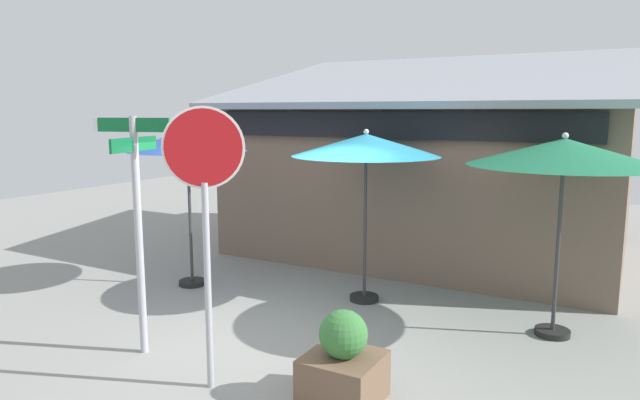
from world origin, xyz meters
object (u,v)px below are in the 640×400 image
(patio_umbrella_royal_blue_left, at_px, (187,142))
(sidewalk_planter, at_px, (343,364))
(stop_sign, at_px, (205,193))
(patio_umbrella_teal_center, at_px, (366,147))
(street_sign_post, at_px, (137,209))
(patio_umbrella_forest_green_right, at_px, (564,154))

(patio_umbrella_royal_blue_left, relative_size, sidewalk_planter, 2.84)
(stop_sign, bearing_deg, sidewalk_planter, 17.25)
(patio_umbrella_teal_center, bearing_deg, patio_umbrella_royal_blue_left, -166.41)
(stop_sign, bearing_deg, street_sign_post, 167.22)
(patio_umbrella_royal_blue_left, bearing_deg, stop_sign, -45.21)
(patio_umbrella_teal_center, relative_size, sidewalk_planter, 2.77)
(patio_umbrella_teal_center, height_order, sidewalk_planter, patio_umbrella_teal_center)
(patio_umbrella_royal_blue_left, height_order, patio_umbrella_forest_green_right, patio_umbrella_royal_blue_left)
(patio_umbrella_royal_blue_left, xyz_separation_m, sidewalk_planter, (3.93, -2.19, -2.00))
(sidewalk_planter, bearing_deg, patio_umbrella_forest_green_right, 60.48)
(sidewalk_planter, bearing_deg, street_sign_post, -177.19)
(patio_umbrella_forest_green_right, relative_size, sidewalk_planter, 2.77)
(street_sign_post, relative_size, patio_umbrella_forest_green_right, 1.08)
(patio_umbrella_royal_blue_left, height_order, patio_umbrella_teal_center, patio_umbrella_royal_blue_left)
(stop_sign, xyz_separation_m, patio_umbrella_teal_center, (0.24, 3.29, 0.29))
(stop_sign, distance_m, patio_umbrella_teal_center, 3.31)
(patio_umbrella_royal_blue_left, distance_m, sidewalk_planter, 4.92)
(street_sign_post, xyz_separation_m, stop_sign, (1.27, -0.29, 0.31))
(street_sign_post, relative_size, sidewalk_planter, 2.99)
(patio_umbrella_royal_blue_left, bearing_deg, sidewalk_planter, -29.09)
(street_sign_post, bearing_deg, patio_umbrella_royal_blue_left, 119.52)
(street_sign_post, relative_size, patio_umbrella_royal_blue_left, 1.05)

